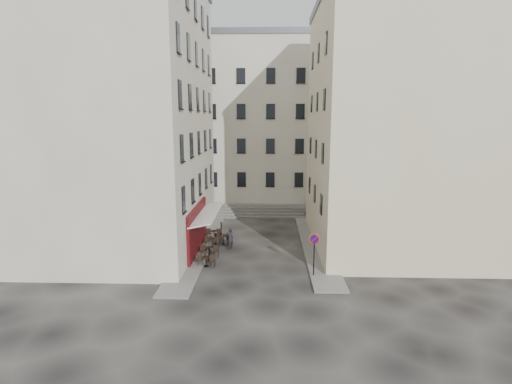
{
  "coord_description": "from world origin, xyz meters",
  "views": [
    {
      "loc": [
        0.88,
        -27.33,
        9.81
      ],
      "look_at": [
        -0.15,
        4.0,
        4.0
      ],
      "focal_mm": 28.0,
      "sensor_mm": 36.0,
      "label": 1
    }
  ],
  "objects_px": {
    "no_parking_sign": "(314,247)",
    "pedestrian": "(230,239)",
    "bistro_table_b": "(210,251)",
    "bistro_table_a": "(206,260)"
  },
  "relations": [
    {
      "from": "bistro_table_a",
      "to": "pedestrian",
      "type": "bearing_deg",
      "value": 72.12
    },
    {
      "from": "no_parking_sign",
      "to": "bistro_table_b",
      "type": "xyz_separation_m",
      "value": [
        -7.03,
        3.43,
        -1.51
      ]
    },
    {
      "from": "no_parking_sign",
      "to": "bistro_table_a",
      "type": "xyz_separation_m",
      "value": [
        -6.99,
        1.5,
        -1.53
      ]
    },
    {
      "from": "no_parking_sign",
      "to": "pedestrian",
      "type": "height_order",
      "value": "no_parking_sign"
    },
    {
      "from": "no_parking_sign",
      "to": "bistro_table_a",
      "type": "height_order",
      "value": "no_parking_sign"
    },
    {
      "from": "no_parking_sign",
      "to": "pedestrian",
      "type": "relative_size",
      "value": 1.73
    },
    {
      "from": "bistro_table_a",
      "to": "pedestrian",
      "type": "relative_size",
      "value": 0.76
    },
    {
      "from": "no_parking_sign",
      "to": "bistro_table_b",
      "type": "height_order",
      "value": "no_parking_sign"
    },
    {
      "from": "no_parking_sign",
      "to": "bistro_table_a",
      "type": "bearing_deg",
      "value": -176.32
    },
    {
      "from": "bistro_table_a",
      "to": "pedestrian",
      "type": "height_order",
      "value": "pedestrian"
    }
  ]
}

